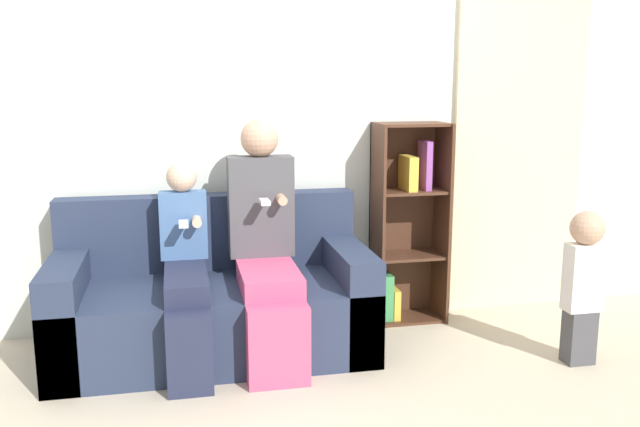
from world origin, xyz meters
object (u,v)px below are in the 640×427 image
Objects in this scene: couch at (214,303)px; toddler_standing at (583,279)px; child_seated at (186,269)px; adult_seated at (266,238)px; bookshelf at (406,224)px.

couch is 2.06× the size of toddler_standing.
child_seated is 1.27× the size of toddler_standing.
couch is 0.48m from adult_seated.
bookshelf is at bearing 13.70° from couch.
bookshelf reaches higher than couch.
couch reaches higher than toddler_standing.
child_seated is (-0.44, -0.06, -0.13)m from adult_seated.
toddler_standing is (1.92, -0.58, 0.19)m from couch.
toddler_standing is (1.63, -0.49, -0.19)m from adult_seated.
child_seated is at bearing -162.30° from bookshelf.
couch is at bearing 164.24° from adult_seated.
child_seated reaches higher than couch.
child_seated is (-0.15, -0.14, 0.25)m from couch.
toddler_standing is 0.67× the size of bookshelf.
couch is at bearing 163.26° from toddler_standing.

